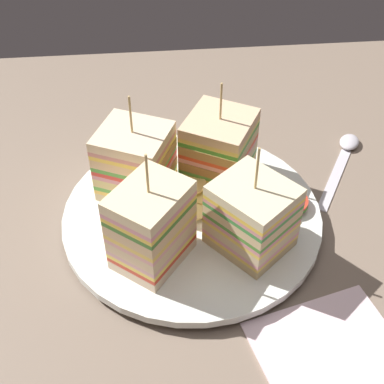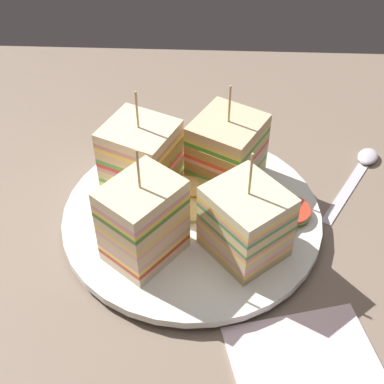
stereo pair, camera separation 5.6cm
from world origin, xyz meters
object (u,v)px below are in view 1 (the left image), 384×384
sandwich_wedge_2 (135,162)px  napkin (331,352)px  sandwich_wedge_0 (252,216)px  sandwich_wedge_1 (219,147)px  plate (192,217)px  chip_pile (194,192)px  spoon (345,153)px  sandwich_wedge_3 (151,226)px

sandwich_wedge_2 → napkin: 27.42cm
sandwich_wedge_0 → sandwich_wedge_1: bearing=-31.2°
plate → chip_pile: (-0.41, -2.01, 1.69)cm
sandwich_wedge_0 → spoon: (-14.71, -14.61, -5.04)cm
sandwich_wedge_1 → sandwich_wedge_2: bearing=-49.8°
napkin → plate: bearing=-57.7°
plate → chip_pile: bearing=-101.5°
sandwich_wedge_1 → spoon: size_ratio=0.88×
sandwich_wedge_1 → napkin: (-7.14, 23.16, -5.17)cm
napkin → sandwich_wedge_3: bearing=-36.7°
sandwich_wedge_0 → napkin: size_ratio=0.96×
sandwich_wedge_1 → sandwich_wedge_2: sandwich_wedge_2 is taller
sandwich_wedge_0 → sandwich_wedge_2: bearing=10.2°
sandwich_wedge_0 → chip_pile: bearing=-4.2°
sandwich_wedge_2 → sandwich_wedge_3: (-1.35, 10.03, 0.45)cm
sandwich_wedge_2 → sandwich_wedge_0: bearing=-15.0°
sandwich_wedge_1 → spoon: 17.62cm
spoon → plate: bearing=146.5°
napkin → sandwich_wedge_2: bearing=-52.3°
plate → sandwich_wedge_3: 8.76cm
sandwich_wedge_0 → chip_pile: 8.83cm
chip_pile → spoon: (-19.66, -7.83, -2.31)cm
spoon → napkin: size_ratio=1.07×
sandwich_wedge_3 → spoon: (-24.43, -15.53, -5.66)cm
sandwich_wedge_2 → sandwich_wedge_1: bearing=35.8°
plate → sandwich_wedge_0: sandwich_wedge_0 is taller
sandwich_wedge_2 → sandwich_wedge_3: sandwich_wedge_3 is taller
sandwich_wedge_1 → sandwich_wedge_3: bearing=-4.9°
sandwich_wedge_1 → chip_pile: size_ratio=1.58×
plate → sandwich_wedge_1: bearing=-119.9°
sandwich_wedge_2 → spoon: sandwich_wedge_2 is taller
sandwich_wedge_2 → spoon: size_ratio=0.89×
plate → sandwich_wedge_0: size_ratio=2.26×
sandwich_wedge_1 → sandwich_wedge_2: (9.29, 1.87, 0.16)cm
chip_pile → plate: bearing=78.5°
chip_pile → sandwich_wedge_2: bearing=-20.9°
sandwich_wedge_3 → chip_pile: 9.66cm
sandwich_wedge_2 → spoon: (-25.78, -5.49, -5.20)cm
sandwich_wedge_1 → spoon: sandwich_wedge_1 is taller
plate → spoon: size_ratio=2.03×
sandwich_wedge_2 → chip_pile: (-6.12, 2.33, -2.89)cm
plate → napkin: bearing=122.3°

